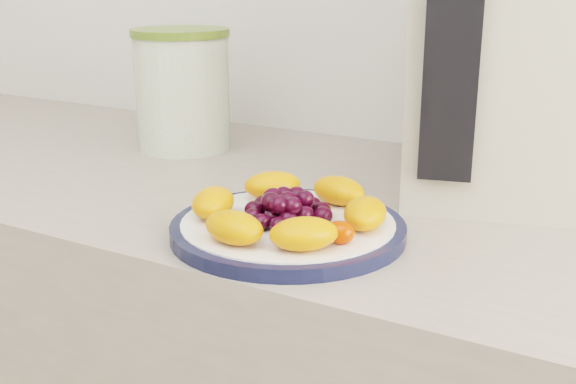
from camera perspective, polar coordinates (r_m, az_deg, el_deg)
The scene contains 7 objects.
plate_rim at distance 0.78m, azimuth 0.00°, elevation -2.97°, with size 0.26×0.26×0.01m, color #111734.
plate_face at distance 0.78m, azimuth 0.00°, elevation -2.91°, with size 0.23×0.23×0.02m, color white.
canister at distance 1.16m, azimuth -8.32°, elevation 7.70°, with size 0.15×0.15×0.18m, color #3C5F0D.
canister_lid at distance 1.15m, azimuth -8.53°, elevation 12.35°, with size 0.15×0.15×0.01m, color #5A7129.
appliance_body at distance 0.96m, azimuth 16.19°, elevation 10.32°, with size 0.20×0.28×0.35m, color #ADA997.
appliance_panel at distance 0.81m, azimuth 12.81°, elevation 9.81°, with size 0.06×0.02×0.26m, color black.
fruit_plate at distance 0.77m, azimuth 0.09°, elevation -1.30°, with size 0.22×0.22×0.03m.
Camera 1 is at (0.38, 0.39, 1.18)m, focal length 45.00 mm.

